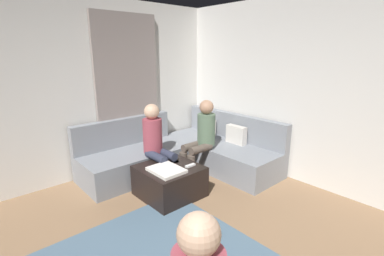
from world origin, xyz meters
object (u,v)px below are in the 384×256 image
at_px(person_on_couch_back, 202,135).
at_px(person_on_couch_side, 157,142).
at_px(coffee_mug, 170,156).
at_px(ottoman, 170,181).
at_px(sectional_couch, 185,153).
at_px(game_remote, 190,165).

bearing_deg(person_on_couch_back, person_on_couch_side, 75.05).
bearing_deg(coffee_mug, person_on_couch_back, 88.68).
xyz_separation_m(coffee_mug, person_on_couch_side, (-0.18, -0.10, 0.19)).
distance_m(ottoman, coffee_mug, 0.38).
xyz_separation_m(coffee_mug, person_on_couch_back, (0.01, 0.62, 0.19)).
relative_size(sectional_couch, coffee_mug, 26.84).
distance_m(sectional_couch, coffee_mug, 0.68).
xyz_separation_m(ottoman, person_on_couch_back, (-0.21, 0.80, 0.45)).
bearing_deg(sectional_couch, ottoman, -53.76).
xyz_separation_m(ottoman, person_on_couch_side, (-0.40, 0.08, 0.45)).
height_order(sectional_couch, game_remote, sectional_couch).
bearing_deg(person_on_couch_back, game_remote, 123.67).
relative_size(coffee_mug, person_on_couch_back, 0.08).
relative_size(sectional_couch, person_on_couch_side, 2.12).
xyz_separation_m(sectional_couch, coffee_mug, (0.33, -0.56, 0.19)).
relative_size(sectional_couch, game_remote, 17.00).
relative_size(ottoman, coffee_mug, 8.00).
bearing_deg(sectional_couch, game_remote, -35.85).
distance_m(ottoman, person_on_couch_back, 0.94).
height_order(sectional_couch, person_on_couch_back, person_on_couch_back).
distance_m(ottoman, game_remote, 0.36).
relative_size(sectional_couch, person_on_couch_back, 2.12).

